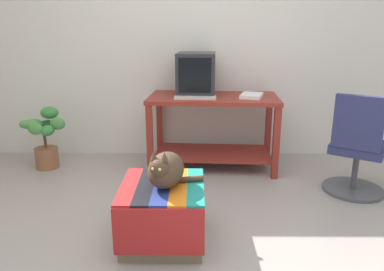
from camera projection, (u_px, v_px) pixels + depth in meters
The scene contains 10 objects.
ground_plane at pixel (185, 254), 2.34m from camera, with size 14.00×14.00×0.00m, color #9E9389.
back_wall at pixel (189, 38), 3.95m from camera, with size 8.00×0.10×2.60m, color silver.
desk at pixel (213, 119), 3.73m from camera, with size 1.33×0.75×0.75m.
tv_monitor at pixel (196, 74), 3.69m from camera, with size 0.41×0.46×0.42m.
keyboard at pixel (195, 97), 3.53m from camera, with size 0.40×0.15×0.02m, color beige.
book at pixel (252, 96), 3.59m from camera, with size 0.20×0.26×0.04m, color white.
ottoman_with_blanket at pixel (163, 212), 2.46m from camera, with size 0.55×0.61×0.40m.
cat at pixel (166, 170), 2.34m from camera, with size 0.40×0.37×0.28m.
potted_plant at pixel (45, 139), 3.73m from camera, with size 0.46×0.36×0.63m.
office_chair at pixel (357, 152), 3.11m from camera, with size 0.58×0.58×0.89m.
Camera 1 is at (0.06, -2.03, 1.39)m, focal length 34.11 mm.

